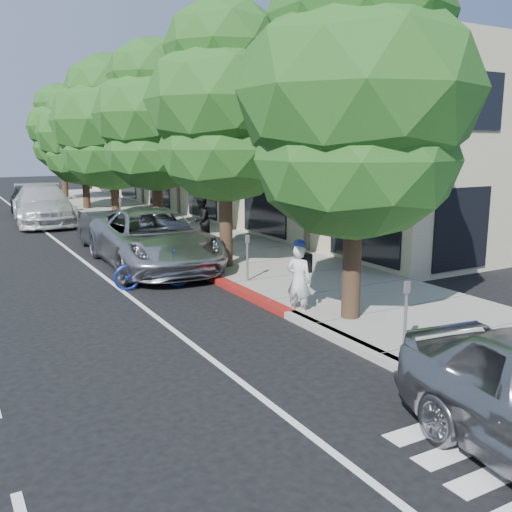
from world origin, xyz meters
TOP-DOWN VIEW (x-y plane):
  - ground at (0.00, 0.00)m, footprint 120.00×120.00m
  - sidewalk at (2.30, 8.00)m, footprint 4.60×56.00m
  - curb at (0.00, 8.00)m, footprint 0.30×56.00m
  - curb_red_segment at (0.00, 1.00)m, footprint 0.32×4.00m
  - storefront_building at (9.60, 18.00)m, footprint 10.00×36.00m
  - street_tree_0 at (0.90, -2.00)m, footprint 4.99×4.99m
  - street_tree_1 at (0.90, 4.00)m, footprint 4.67×4.67m
  - street_tree_2 at (0.90, 10.00)m, footprint 4.68×4.68m
  - street_tree_3 at (0.90, 16.00)m, footprint 5.71×5.71m
  - street_tree_4 at (0.90, 22.00)m, footprint 5.16×5.16m
  - street_tree_5 at (0.90, 28.00)m, footprint 4.41×4.41m
  - cyclist at (0.25, -0.97)m, footprint 0.63×0.71m
  - bicycle at (-1.80, 3.00)m, footprint 2.14×1.10m
  - silver_suv at (-0.88, 5.50)m, footprint 3.37×6.67m
  - dark_sedan at (-1.27, 9.10)m, footprint 1.45×4.17m
  - white_pickup at (-2.20, 17.52)m, footprint 3.05×6.56m
  - dark_suv_far at (-2.20, 21.50)m, footprint 2.17×4.87m
  - pedestrian at (1.80, 7.91)m, footprint 1.09×1.06m

SIDE VIEW (x-z plane):
  - ground at x=0.00m, z-range 0.00..0.00m
  - sidewalk at x=2.30m, z-range 0.00..0.15m
  - curb at x=0.00m, z-range 0.00..0.15m
  - curb_red_segment at x=0.00m, z-range 0.00..0.15m
  - bicycle at x=-1.80m, z-range 0.00..1.07m
  - dark_sedan at x=-1.27m, z-range 0.00..1.37m
  - dark_suv_far at x=-2.20m, z-range 0.00..1.63m
  - cyclist at x=0.25m, z-range 0.00..1.63m
  - silver_suv at x=-0.88m, z-range 0.00..1.81m
  - white_pickup at x=-2.20m, z-range 0.00..1.85m
  - pedestrian at x=1.80m, z-range 0.15..1.92m
  - storefront_building at x=9.60m, z-range 0.00..7.00m
  - street_tree_4 at x=0.90m, z-range 0.68..7.91m
  - street_tree_0 at x=0.90m, z-range 0.85..8.60m
  - street_tree_3 at x=0.90m, z-range 0.75..8.71m
  - street_tree_5 at x=0.90m, z-range 0.96..8.60m
  - street_tree_2 at x=0.90m, z-range 0.92..8.67m
  - street_tree_1 at x=0.90m, z-range 0.97..8.88m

